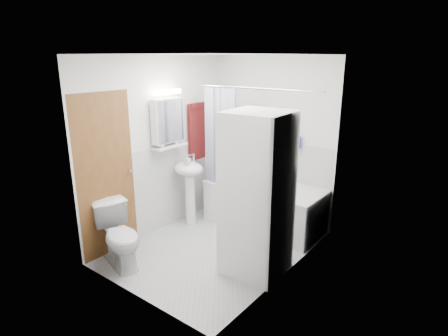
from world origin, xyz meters
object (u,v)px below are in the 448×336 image
Objects in this scene: sink at (189,179)px; washer_dryer at (257,195)px; bathtub at (264,204)px; toilet at (120,236)px.

washer_dryer is at bearing -17.15° from sink.
washer_dryer is (0.53, -1.04, 0.57)m from bathtub.
washer_dryer is at bearing -39.92° from toilet.
bathtub is 1.59× the size of sink.
toilet is at bearing -85.12° from sink.
sink reaches higher than bathtub.
washer_dryer reaches higher than toilet.
sink is at bearing 158.20° from washer_dryer.
bathtub is 1.30m from washer_dryer.
toilet is at bearing -112.35° from bathtub.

